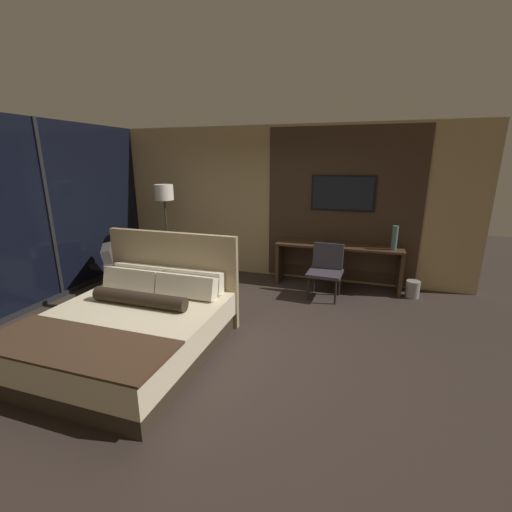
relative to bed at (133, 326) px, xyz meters
name	(u,v)px	position (x,y,z in m)	size (l,w,h in m)	color
ground_plane	(217,335)	(0.77, 0.66, -0.33)	(16.00, 16.00, 0.00)	#332823
wall_back_tv_panel	(281,204)	(0.96, 3.26, 1.07)	(7.20, 0.09, 2.80)	tan
wall_left_window	(49,218)	(-2.23, 1.06, 0.99)	(0.06, 6.00, 2.80)	black
bed	(133,326)	(0.00, 0.00, 0.00)	(1.91, 2.14, 1.26)	#33281E
desk	(338,257)	(2.07, 2.99, 0.20)	(2.15, 0.49, 0.77)	#422D1E
tv	(343,193)	(2.07, 3.18, 1.31)	(1.08, 0.04, 0.61)	black
desk_chair	(326,266)	(1.94, 2.44, 0.18)	(0.56, 0.56, 0.87)	#38333D
armchair_by_window	(131,273)	(-1.42, 1.82, -0.07)	(1.22, 1.23, 0.78)	#47423D
floor_lamp	(164,200)	(-1.05, 2.49, 1.15)	(0.34, 0.34, 1.77)	#282623
vase_tall	(395,238)	(2.96, 2.90, 0.64)	(0.09, 0.09, 0.40)	#4C706B
book	(332,244)	(1.96, 2.90, 0.45)	(0.25, 0.19, 0.03)	#332D28
waste_bin	(413,289)	(3.32, 2.82, -0.19)	(0.22, 0.22, 0.28)	gray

